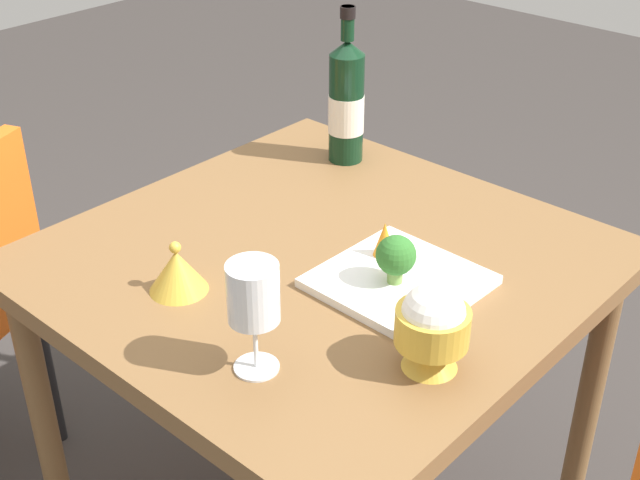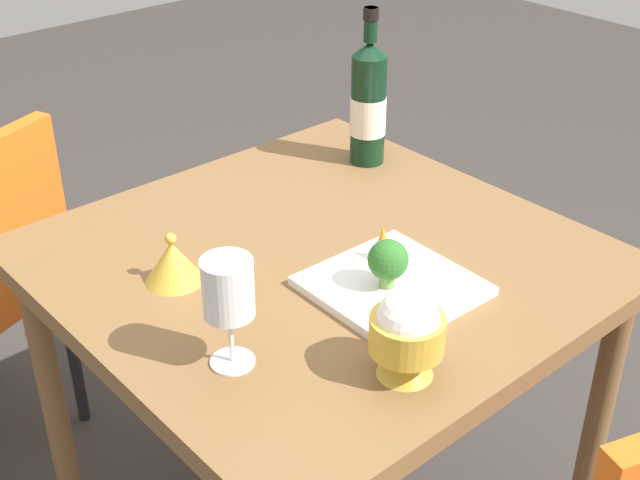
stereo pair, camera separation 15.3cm
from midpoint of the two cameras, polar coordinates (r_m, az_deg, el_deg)
The scene contains 8 objects.
dining_table at distance 1.60m, azimuth -2.75°, elevation -3.71°, with size 0.90×0.90×0.75m.
wine_bottle at distance 1.85m, azimuth -0.64°, elevation 9.09°, with size 0.08×0.08×0.34m.
wine_glass at distance 1.22m, azimuth -8.05°, elevation -3.80°, with size 0.08×0.08×0.18m.
rice_bowl at distance 1.24m, azimuth 3.95°, elevation -5.81°, with size 0.11×0.11×0.14m.
rice_bowl_lid at distance 1.46m, azimuth -12.40°, elevation -2.08°, with size 0.10×0.10×0.09m.
serving_plate at distance 1.46m, azimuth 2.26°, elevation -2.84°, with size 0.26×0.26×0.02m.
broccoli_floret at distance 1.42m, azimuth 2.01°, elevation -1.16°, with size 0.07×0.07×0.09m.
carrot_garnish_left at distance 1.50m, azimuth 1.38°, elevation -0.02°, with size 0.04×0.04×0.06m.
Camera 1 is at (0.89, -0.98, 1.56)m, focal length 48.40 mm.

